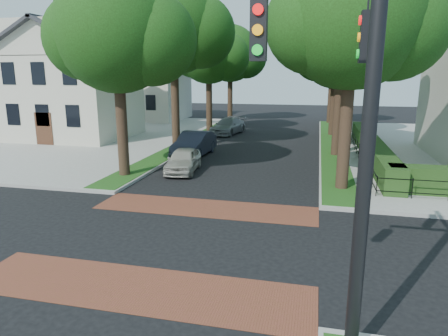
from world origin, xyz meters
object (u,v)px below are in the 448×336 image
(traffic_signal, at_px, (356,111))
(parked_car_middle, at_px, (194,144))
(parked_car_front, at_px, (183,160))
(parked_car_rear, at_px, (228,126))

(traffic_signal, height_order, parked_car_middle, traffic_signal)
(traffic_signal, height_order, parked_car_front, traffic_signal)
(parked_car_rear, bearing_deg, parked_car_front, -77.33)
(parked_car_middle, bearing_deg, parked_car_front, -78.70)
(traffic_signal, bearing_deg, parked_car_front, 120.29)
(traffic_signal, relative_size, parked_car_front, 2.06)
(traffic_signal, bearing_deg, parked_car_middle, 115.71)
(parked_car_front, bearing_deg, parked_car_middle, 93.09)
(traffic_signal, relative_size, parked_car_rear, 1.63)
(parked_car_front, relative_size, parked_car_middle, 0.79)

